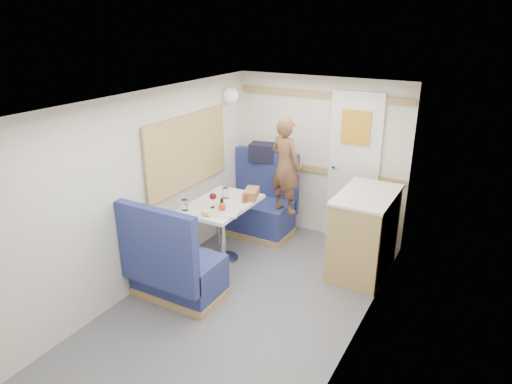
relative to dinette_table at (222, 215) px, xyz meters
The scene contains 26 objects.
floor 1.32m from the dinette_table, 56.98° to the right, with size 4.50×4.50×0.00m, color #515156.
ceiling 1.87m from the dinette_table, 56.98° to the right, with size 4.50×4.50×0.00m, color silver.
wall_back 1.47m from the dinette_table, 62.53° to the left, with size 2.20×0.02×2.00m, color silver.
wall_left 1.18m from the dinette_table, 114.23° to the right, with size 0.02×4.50×2.00m, color silver.
wall_right 2.06m from the dinette_table, 29.74° to the right, with size 0.02×4.50×2.00m, color silver.
oak_trim_low 1.42m from the dinette_table, 62.15° to the left, with size 2.15×0.02×0.08m, color #A4824A.
oak_trim_high 1.85m from the dinette_table, 62.15° to the left, with size 2.15×0.02×0.08m, color #A4824A.
side_window 0.81m from the dinette_table, behind, with size 0.04×1.30×0.72m, color #96A68D.
rear_door 1.69m from the dinette_table, 47.92° to the left, with size 0.62×0.12×1.86m.
dinette_table is the anchor object (origin of this frame).
bench_far 0.90m from the dinette_table, 90.00° to the left, with size 0.90×0.59×1.05m.
bench_near 0.90m from the dinette_table, 90.00° to the right, with size 0.90×0.59×1.05m.
ledge 1.16m from the dinette_table, 90.00° to the left, with size 0.90×0.14×0.04m, color #A4824A.
dome_light 1.51m from the dinette_table, 114.65° to the left, with size 0.20×0.20×0.20m, color white.
galley_counter 1.57m from the dinette_table, 20.54° to the left, with size 0.57×0.92×0.92m.
person 0.94m from the dinette_table, 57.53° to the left, with size 0.42×0.27×1.14m, color brown.
duffel_bag 1.21m from the dinette_table, 89.89° to the left, with size 0.47×0.23×0.23m, color black.
tray 0.29m from the dinette_table, 41.74° to the right, with size 0.29×0.37×0.02m, color silver.
orange_fruit 0.33m from the dinette_table, 54.30° to the right, with size 0.08×0.08×0.08m, color orange.
cheese_block 0.42m from the dinette_table, 80.61° to the right, with size 0.10×0.06×0.03m, color #DFCC81.
wine_glass 0.32m from the dinette_table, 89.96° to the right, with size 0.08×0.08×0.17m.
tumbler_left 0.48m from the dinette_table, 121.92° to the right, with size 0.07×0.07×0.12m, color white.
tumbler_right 0.26m from the dinette_table, 103.88° to the left, with size 0.07×0.07×0.12m, color white.
beer_glass 0.33m from the dinette_table, 31.09° to the left, with size 0.06×0.06×0.10m, color brown.
pepper_grinder 0.24m from the dinette_table, 53.81° to the right, with size 0.04×0.04×0.10m, color black.
bread_loaf 0.42m from the dinette_table, 51.26° to the left, with size 0.14×0.26×0.11m, color brown.
Camera 1 is at (1.95, -2.89, 2.65)m, focal length 32.00 mm.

